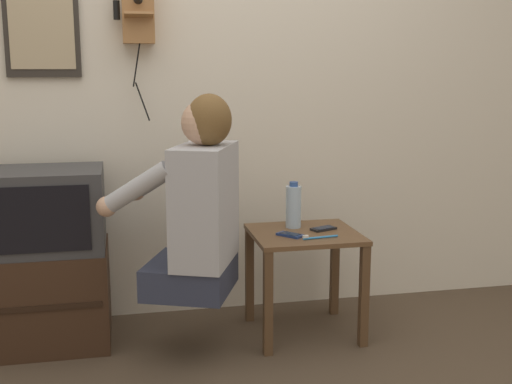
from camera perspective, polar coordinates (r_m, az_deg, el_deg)
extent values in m
cube|color=silver|center=(3.35, -5.51, 10.62)|extent=(6.80, 0.05, 2.55)
cube|color=brown|center=(3.11, 4.35, -3.77)|extent=(0.51, 0.47, 0.02)
cube|color=#523822|center=(2.94, 1.07, -9.88)|extent=(0.04, 0.04, 0.49)
cube|color=#523822|center=(3.07, 9.57, -9.12)|extent=(0.04, 0.04, 0.49)
cube|color=#523822|center=(3.32, -0.58, -7.38)|extent=(0.04, 0.04, 0.49)
cube|color=#523822|center=(3.44, 7.00, -6.83)|extent=(0.04, 0.04, 0.49)
cube|color=#2D3347|center=(2.92, -5.85, -7.43)|extent=(0.48, 0.50, 0.14)
cube|color=#ADADB2|center=(2.81, -4.57, -1.11)|extent=(0.36, 0.46, 0.52)
sphere|color=tan|center=(2.76, -4.68, 6.18)|extent=(0.19, 0.19, 0.19)
ellipsoid|color=brown|center=(2.76, -4.19, 6.41)|extent=(0.26, 0.26, 0.22)
cylinder|color=#ADADB2|center=(2.71, -10.58, 0.36)|extent=(0.32, 0.19, 0.23)
cylinder|color=#ADADB2|center=(3.03, -8.27, 1.55)|extent=(0.32, 0.19, 0.23)
sphere|color=tan|center=(2.77, -13.15, -1.28)|extent=(0.09, 0.09, 0.09)
sphere|color=tan|center=(3.09, -10.62, 0.06)|extent=(0.09, 0.09, 0.09)
cube|color=#382316|center=(3.23, -18.01, -8.74)|extent=(0.57, 0.45, 0.46)
cube|color=black|center=(3.01, -18.47, -9.78)|extent=(0.51, 0.01, 0.02)
cube|color=#38383A|center=(3.11, -18.86, -1.51)|extent=(0.60, 0.42, 0.37)
cube|color=black|center=(2.91, -19.34, -2.39)|extent=(0.49, 0.01, 0.29)
cube|color=#9E6B3D|center=(3.27, -10.47, 15.88)|extent=(0.15, 0.11, 0.35)
cube|color=#9E6B3D|center=(3.18, -10.39, 15.25)|extent=(0.14, 0.07, 0.03)
cylinder|color=black|center=(3.26, -12.29, 15.52)|extent=(0.03, 0.03, 0.09)
cylinder|color=black|center=(3.24, -10.56, 11.09)|extent=(0.04, 0.04, 0.22)
cylinder|color=black|center=(3.24, -10.05, 7.92)|extent=(0.07, 0.06, 0.19)
cube|color=#2D2823|center=(3.32, -18.55, 14.37)|extent=(0.35, 0.02, 0.55)
cube|color=tan|center=(3.31, -18.57, 14.39)|extent=(0.30, 0.01, 0.47)
cube|color=navy|center=(3.03, 3.04, -3.83)|extent=(0.13, 0.13, 0.01)
cube|color=black|center=(3.02, 3.04, -3.72)|extent=(0.10, 0.11, 0.00)
cube|color=black|center=(3.16, 6.01, -3.26)|extent=(0.14, 0.10, 0.01)
cube|color=black|center=(3.15, 6.01, -3.15)|extent=(0.11, 0.08, 0.00)
cylinder|color=#ADC6DB|center=(3.17, 3.35, -1.32)|extent=(0.08, 0.08, 0.21)
cylinder|color=#2D4C8C|center=(3.15, 3.37, 0.71)|extent=(0.04, 0.04, 0.02)
cylinder|color=#338CD8|center=(3.00, 5.75, -4.03)|extent=(0.18, 0.04, 0.01)
cube|color=white|center=(2.96, 4.43, -3.97)|extent=(0.03, 0.02, 0.01)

